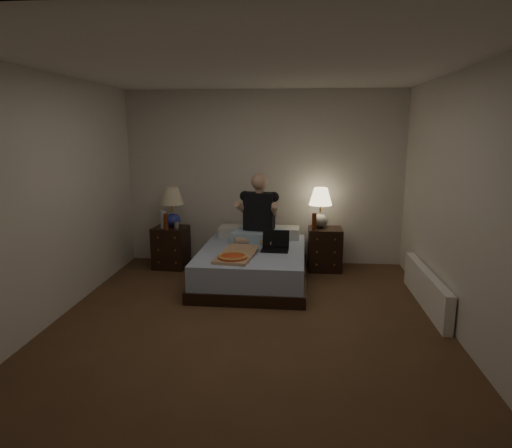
# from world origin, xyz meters

# --- Properties ---
(floor) EXTENTS (4.00, 4.50, 0.00)m
(floor) POSITION_xyz_m (0.00, 0.00, 0.00)
(floor) COLOR brown
(floor) RESTS_ON ground
(ceiling) EXTENTS (4.00, 4.50, 0.00)m
(ceiling) POSITION_xyz_m (0.00, 0.00, 2.50)
(ceiling) COLOR white
(ceiling) RESTS_ON ground
(wall_back) EXTENTS (4.00, 0.00, 2.50)m
(wall_back) POSITION_xyz_m (0.00, 2.25, 1.25)
(wall_back) COLOR silver
(wall_back) RESTS_ON ground
(wall_front) EXTENTS (4.00, 0.00, 2.50)m
(wall_front) POSITION_xyz_m (0.00, -2.25, 1.25)
(wall_front) COLOR silver
(wall_front) RESTS_ON ground
(wall_left) EXTENTS (0.00, 4.50, 2.50)m
(wall_left) POSITION_xyz_m (-2.00, 0.00, 1.25)
(wall_left) COLOR silver
(wall_left) RESTS_ON ground
(wall_right) EXTENTS (0.00, 4.50, 2.50)m
(wall_right) POSITION_xyz_m (2.00, 0.00, 1.25)
(wall_right) COLOR silver
(wall_right) RESTS_ON ground
(bed) EXTENTS (1.36, 1.79, 0.44)m
(bed) POSITION_xyz_m (-0.08, 1.30, 0.22)
(bed) COLOR #5877B1
(bed) RESTS_ON floor
(nightstand_left) EXTENTS (0.49, 0.45, 0.59)m
(nightstand_left) POSITION_xyz_m (-1.30, 1.83, 0.30)
(nightstand_left) COLOR black
(nightstand_left) RESTS_ON floor
(nightstand_right) EXTENTS (0.46, 0.42, 0.60)m
(nightstand_right) POSITION_xyz_m (0.88, 1.91, 0.30)
(nightstand_right) COLOR black
(nightstand_right) RESTS_ON floor
(lamp_left) EXTENTS (0.32, 0.32, 0.56)m
(lamp_left) POSITION_xyz_m (-1.27, 1.87, 0.87)
(lamp_left) COLOR #2A359B
(lamp_left) RESTS_ON nightstand_left
(lamp_right) EXTENTS (0.40, 0.40, 0.56)m
(lamp_right) POSITION_xyz_m (0.81, 1.96, 0.88)
(lamp_right) COLOR gray
(lamp_right) RESTS_ON nightstand_right
(water_bottle) EXTENTS (0.07, 0.07, 0.25)m
(water_bottle) POSITION_xyz_m (-1.37, 1.73, 0.72)
(water_bottle) COLOR silver
(water_bottle) RESTS_ON nightstand_left
(soda_can) EXTENTS (0.07, 0.07, 0.10)m
(soda_can) POSITION_xyz_m (-1.18, 1.72, 0.64)
(soda_can) COLOR beige
(soda_can) RESTS_ON nightstand_left
(beer_bottle_left) EXTENTS (0.06, 0.06, 0.23)m
(beer_bottle_left) POSITION_xyz_m (-1.30, 1.64, 0.71)
(beer_bottle_left) COLOR #61270D
(beer_bottle_left) RESTS_ON nightstand_left
(beer_bottle_right) EXTENTS (0.06, 0.06, 0.23)m
(beer_bottle_right) POSITION_xyz_m (0.72, 1.81, 0.71)
(beer_bottle_right) COLOR #5A220C
(beer_bottle_right) RESTS_ON nightstand_right
(person) EXTENTS (0.73, 0.61, 0.93)m
(person) POSITION_xyz_m (-0.03, 1.66, 0.91)
(person) COLOR black
(person) RESTS_ON bed
(laptop) EXTENTS (0.36, 0.30, 0.24)m
(laptop) POSITION_xyz_m (0.21, 1.23, 0.56)
(laptop) COLOR black
(laptop) RESTS_ON bed
(pizza_box) EXTENTS (0.50, 0.81, 0.08)m
(pizza_box) POSITION_xyz_m (-0.26, 0.74, 0.48)
(pizza_box) COLOR tan
(pizza_box) RESTS_ON bed
(radiator) EXTENTS (0.10, 1.60, 0.40)m
(radiator) POSITION_xyz_m (1.93, 0.64, 0.20)
(radiator) COLOR white
(radiator) RESTS_ON floor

